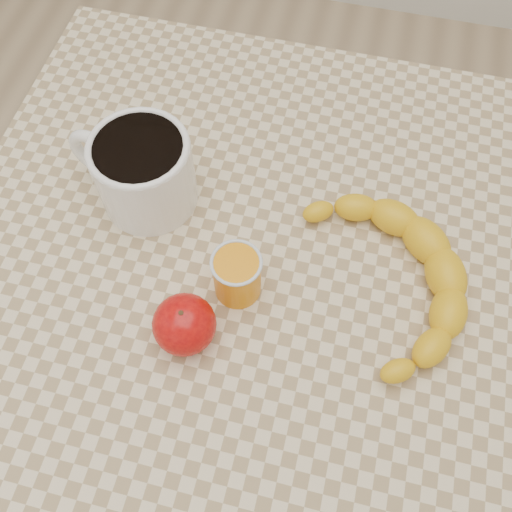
% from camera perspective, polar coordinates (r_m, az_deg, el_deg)
% --- Properties ---
extents(ground, '(3.00, 3.00, 0.00)m').
position_cam_1_polar(ground, '(1.42, 0.00, -14.91)').
color(ground, tan).
rests_on(ground, ground).
extents(table, '(0.80, 0.80, 0.75)m').
position_cam_1_polar(table, '(0.79, 0.00, -3.64)').
color(table, beige).
rests_on(table, ground).
extents(coffee_mug, '(0.19, 0.15, 0.11)m').
position_cam_1_polar(coffee_mug, '(0.74, -11.38, 8.49)').
color(coffee_mug, white).
rests_on(coffee_mug, table).
extents(orange_juice_glass, '(0.06, 0.06, 0.07)m').
position_cam_1_polar(orange_juice_glass, '(0.67, -1.91, -1.92)').
color(orange_juice_glass, orange).
rests_on(orange_juice_glass, table).
extents(apple, '(0.08, 0.08, 0.07)m').
position_cam_1_polar(apple, '(0.65, -7.18, -6.81)').
color(apple, '#8B0408').
rests_on(apple, table).
extents(banana, '(0.43, 0.45, 0.05)m').
position_cam_1_polar(banana, '(0.70, 13.52, -2.04)').
color(banana, gold).
rests_on(banana, table).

